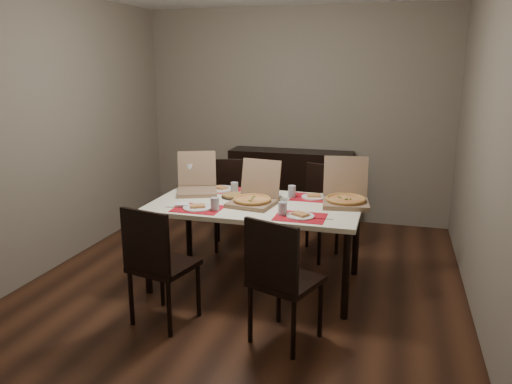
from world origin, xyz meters
TOP-DOWN VIEW (x-y plane):
  - ground at (0.00, 0.00)m, footprint 3.80×4.00m
  - room_walls at (0.00, 0.43)m, footprint 3.84×4.02m
  - sideboard at (0.00, 1.78)m, footprint 1.50×0.40m
  - dining_table at (0.09, -0.10)m, footprint 1.80×1.00m
  - chair_near_left at (-0.41, -1.02)m, footprint 0.50×0.50m
  - chair_near_right at (0.53, -1.03)m, footprint 0.54×0.54m
  - chair_far_left at (-0.41, 0.79)m, footprint 0.52×0.52m
  - chair_far_right at (0.50, 0.77)m, footprint 0.54×0.54m
  - setting_near_left at (-0.31, -0.41)m, footprint 0.48×0.30m
  - setting_near_right at (0.50, -0.40)m, footprint 0.46×0.30m
  - setting_far_left at (-0.34, 0.23)m, footprint 0.44×0.30m
  - setting_far_right at (0.49, 0.20)m, footprint 0.46×0.30m
  - napkin_loose at (0.07, -0.13)m, footprint 0.15×0.15m
  - pizza_box_center at (0.08, -0.14)m, footprint 0.42×0.45m
  - pizza_box_right at (0.84, 0.08)m, footprint 0.44×0.48m
  - pizza_box_left at (-0.55, 0.11)m, footprint 0.49×0.51m
  - faina_plate at (-0.16, 0.03)m, footprint 0.22×0.22m
  - dip_bowl at (0.20, 0.13)m, footprint 0.15×0.15m
  - soda_bottle at (-0.68, 0.25)m, footprint 0.10×0.10m

SIDE VIEW (x-z plane):
  - ground at x=0.00m, z-range -0.02..0.00m
  - sideboard at x=0.00m, z-range 0.00..0.90m
  - chair_near_left at x=-0.41m, z-range 0.05..0.98m
  - chair_near_right at x=0.53m, z-range 0.05..0.98m
  - chair_far_left at x=-0.41m, z-range 0.05..0.98m
  - chair_far_right at x=0.50m, z-range 0.05..0.98m
  - dining_table at x=0.09m, z-range 0.31..1.06m
  - napkin_loose at x=0.07m, z-range 0.75..0.77m
  - faina_plate at x=-0.16m, z-range 0.75..0.78m
  - dip_bowl at x=0.20m, z-range 0.75..0.78m
  - setting_far_left at x=-0.34m, z-range 0.71..0.82m
  - setting_near_left at x=-0.31m, z-range 0.72..0.83m
  - setting_far_right at x=0.49m, z-range 0.72..0.83m
  - setting_near_right at x=0.50m, z-range 0.72..0.83m
  - pizza_box_center at x=0.08m, z-range 0.62..0.99m
  - pizza_box_right at x=0.84m, z-range 0.62..1.00m
  - pizza_box_left at x=-0.55m, z-range 0.63..0.99m
  - soda_bottle at x=-0.68m, z-range 0.73..1.02m
  - room_walls at x=0.00m, z-range 0.42..3.04m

